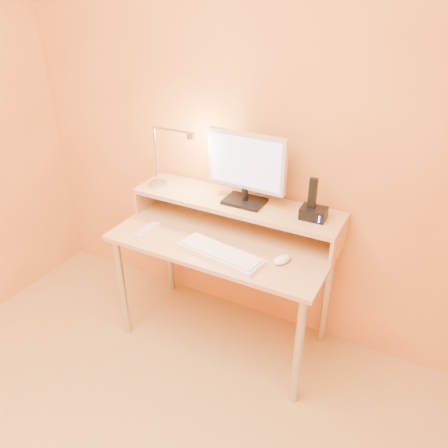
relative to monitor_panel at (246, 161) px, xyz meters
The scene contains 25 objects.
wall_back 0.21m from the monitor_panel, 108.90° to the left, with size 3.00×0.04×2.50m, color #F4A546.
desk_leg_fl 1.06m from the monitor_panel, 145.87° to the right, with size 0.04×0.04×0.69m, color #B6B6B6.
desk_leg_fr 1.00m from the monitor_panel, 39.62° to the right, with size 0.04×0.04×0.69m, color #B6B6B6.
desk_leg_bl 0.98m from the monitor_panel, behind, with size 0.04×0.04×0.69m, color #B6B6B6.
desk_leg_br 0.92m from the monitor_panel, 10.30° to the left, with size 0.04×0.04×0.69m, color #B6B6B6.
desk_lower 0.44m from the monitor_panel, 108.90° to the right, with size 1.20×0.60×0.03m, color tan.
shelf_riser_left 0.73m from the monitor_panel, behind, with size 0.02×0.30×0.14m, color tan.
shelf_riser_right 0.63m from the monitor_panel, ahead, with size 0.02×0.30×0.14m, color tan.
desk_shelf 0.26m from the monitor_panel, 169.66° to the right, with size 1.20×0.30×0.03m, color tan.
monitor_foot 0.23m from the monitor_panel, 90.00° to the right, with size 0.22×0.16×0.02m, color black.
monitor_neck 0.19m from the monitor_panel, 90.00° to the right, with size 0.04×0.04×0.07m, color black.
monitor_panel is the anchor object (origin of this frame).
monitor_back 0.02m from the monitor_panel, 90.00° to the left, with size 0.40×0.01×0.26m, color black.
monitor_screen 0.02m from the monitor_panel, 90.00° to the right, with size 0.41×0.00×0.27m, color #BBCAFF.
lamp_base 0.60m from the monitor_panel, behind, with size 0.10×0.10×0.03m, color #B6B6B6.
lamp_post 0.56m from the monitor_panel, behind, with size 0.01×0.01×0.33m, color #B6B6B6.
lamp_arm 0.45m from the monitor_panel, behind, with size 0.01×0.01×0.24m, color #B6B6B6.
lamp_head 0.33m from the monitor_panel, behind, with size 0.04×0.04×0.03m, color #B6B6B6.
lamp_bulb 0.33m from the monitor_panel, behind, with size 0.03×0.03×0.00m, color #FFEAC6.
phone_dock 0.44m from the monitor_panel, ahead, with size 0.13×0.10×0.06m, color black.
phone_handset 0.39m from the monitor_panel, ahead, with size 0.04×0.03×0.16m, color black.
phone_led 0.49m from the monitor_panel, ahead, with size 0.01×0.00×0.04m, color #2456FF.
keyboard 0.50m from the monitor_panel, 87.05° to the right, with size 0.46×0.15×0.02m, color white.
mouse 0.55m from the monitor_panel, 36.73° to the right, with size 0.06×0.10×0.04m, color white.
remote_control 0.67m from the monitor_panel, 147.18° to the right, with size 0.05×0.17×0.02m, color white.
Camera 1 is at (0.95, -0.62, 1.95)m, focal length 34.90 mm.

